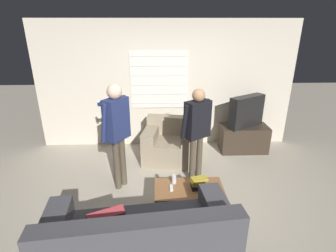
% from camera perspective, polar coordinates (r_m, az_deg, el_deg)
% --- Properties ---
extents(ground_plane, '(16.00, 16.00, 0.00)m').
position_cam_1_polar(ground_plane, '(4.05, 0.35, -15.88)').
color(ground_plane, '#B2A893').
extents(wall_back, '(5.20, 0.08, 2.55)m').
position_cam_1_polar(wall_back, '(5.38, -0.56, 8.81)').
color(wall_back, beige).
rests_on(wall_back, ground_plane).
extents(couch_blue, '(2.00, 1.05, 0.87)m').
position_cam_1_polar(couch_blue, '(2.98, -6.04, -24.19)').
color(couch_blue, '#424247').
rests_on(couch_blue, ground_plane).
extents(armchair_beige, '(1.08, 0.93, 0.79)m').
position_cam_1_polar(armchair_beige, '(4.99, 0.49, -3.85)').
color(armchair_beige, gray).
rests_on(armchair_beige, ground_plane).
extents(coffee_table, '(0.93, 0.52, 0.39)m').
position_cam_1_polar(coffee_table, '(3.66, 4.60, -13.84)').
color(coffee_table, brown).
rests_on(coffee_table, ground_plane).
extents(tv_stand, '(0.94, 0.47, 0.54)m').
position_cam_1_polar(tv_stand, '(5.57, 16.08, -2.59)').
color(tv_stand, '#33281E').
rests_on(tv_stand, ground_plane).
extents(tv, '(0.77, 0.57, 0.62)m').
position_cam_1_polar(tv, '(5.37, 16.68, 3.07)').
color(tv, black).
rests_on(tv, tv_stand).
extents(person_left_standing, '(0.58, 0.75, 1.67)m').
position_cam_1_polar(person_left_standing, '(3.95, -11.20, 0.29)').
color(person_left_standing, '#4C4233').
rests_on(person_left_standing, ground_plane).
extents(person_right_standing, '(0.50, 0.74, 1.56)m').
position_cam_1_polar(person_right_standing, '(4.11, 6.30, 0.20)').
color(person_right_standing, '#4C4233').
rests_on(person_right_standing, ground_plane).
extents(book_stack, '(0.24, 0.19, 0.14)m').
position_cam_1_polar(book_stack, '(3.62, 6.60, -12.24)').
color(book_stack, black).
rests_on(book_stack, coffee_table).
extents(soda_can, '(0.07, 0.07, 0.13)m').
position_cam_1_polar(soda_can, '(3.69, 1.30, -11.49)').
color(soda_can, silver).
rests_on(soda_can, coffee_table).
extents(spare_remote, '(0.04, 0.13, 0.02)m').
position_cam_1_polar(spare_remote, '(3.61, 0.73, -13.33)').
color(spare_remote, white).
rests_on(spare_remote, coffee_table).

